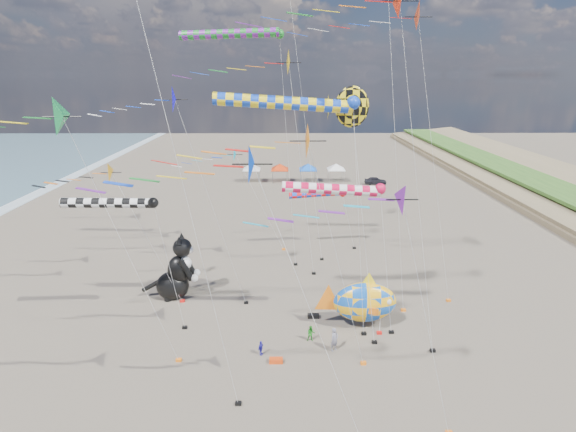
# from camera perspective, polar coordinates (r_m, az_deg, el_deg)

# --- Properties ---
(delta_kite_0) EXTENTS (10.24, 1.77, 12.04)m
(delta_kite_0) POSITION_cam_1_polar(r_m,az_deg,el_deg) (37.39, -22.25, 4.62)
(delta_kite_0) COLOR orange
(delta_kite_0) RESTS_ON ground
(delta_kite_1) EXTENTS (11.96, 2.20, 16.04)m
(delta_kite_1) POSITION_cam_1_polar(r_m,az_deg,el_deg) (25.54, 0.21, 9.27)
(delta_kite_1) COLOR orange
(delta_kite_1) RESTS_ON ground
(delta_kite_2) EXTENTS (11.65, 1.88, 15.74)m
(delta_kite_2) POSITION_cam_1_polar(r_m,az_deg,el_deg) (18.08, -5.43, 5.11)
(delta_kite_2) COLOR #0437C4
(delta_kite_2) RESTS_ON ground
(delta_kite_4) EXTENTS (9.87, 1.71, 11.34)m
(delta_kite_4) POSITION_cam_1_polar(r_m,az_deg,el_deg) (46.62, -6.49, 7.25)
(delta_kite_4) COLOR #0CACD4
(delta_kite_4) RESTS_ON ground
(delta_kite_5) EXTENTS (13.12, 2.42, 17.36)m
(delta_kite_5) POSITION_cam_1_polar(r_m,az_deg,el_deg) (28.65, -26.59, 10.87)
(delta_kite_5) COLOR #178B44
(delta_kite_5) RESTS_ON ground
(delta_kite_8) EXTENTS (9.98, 2.21, 17.70)m
(delta_kite_8) POSITION_cam_1_polar(r_m,az_deg,el_deg) (34.48, -13.26, 13.78)
(delta_kite_8) COLOR #150DDE
(delta_kite_8) RESTS_ON ground
(delta_kite_9) EXTENTS (10.30, 1.60, 13.90)m
(delta_kite_9) POSITION_cam_1_polar(r_m,az_deg,el_deg) (20.30, 9.72, 1.14)
(delta_kite_9) COLOR #7713A1
(delta_kite_9) RESTS_ON ground
(delta_kite_10) EXTENTS (13.45, 2.29, 23.44)m
(delta_kite_10) POSITION_cam_1_polar(r_m,az_deg,el_deg) (35.01, 14.08, 23.07)
(delta_kite_10) COLOR red
(delta_kite_10) RESTS_ON ground
(delta_kite_11) EXTENTS (12.18, 2.37, 20.54)m
(delta_kite_11) POSITION_cam_1_polar(r_m,az_deg,el_deg) (39.37, -2.10, 18.59)
(delta_kite_11) COLOR yellow
(delta_kite_11) RESTS_ON ground
(delta_kite_12) EXTENTS (12.89, 2.30, 23.31)m
(delta_kite_12) POSITION_cam_1_polar(r_m,az_deg,el_deg) (27.31, 10.58, 24.75)
(delta_kite_12) COLOR #FF2806
(delta_kite_12) RESTS_ON ground
(windsock_0) EXTENTS (10.42, 0.86, 17.04)m
(windsock_0) POSITION_cam_1_polar(r_m,az_deg,el_deg) (28.87, 0.33, 14.07)
(windsock_0) COLOR blue
(windsock_0) RESTS_ON ground
(windsock_1) EXTENTS (8.24, 0.76, 11.40)m
(windsock_1) POSITION_cam_1_polar(r_m,az_deg,el_deg) (30.10, 6.25, 3.32)
(windsock_1) COLOR #D10E3E
(windsock_1) RESTS_ON ground
(windsock_2) EXTENTS (7.39, 0.71, 6.62)m
(windsock_2) POSITION_cam_1_polar(r_m,az_deg,el_deg) (47.64, 3.99, 2.79)
(windsock_2) COLOR red
(windsock_2) RESTS_ON ground
(windsock_3) EXTENTS (7.88, 0.74, 10.24)m
(windsock_3) POSITION_cam_1_polar(r_m,az_deg,el_deg) (33.10, -21.26, 1.47)
(windsock_3) COLOR black
(windsock_3) RESTS_ON ground
(windsock_4) EXTENTS (10.35, 0.82, 22.05)m
(windsock_4) POSITION_cam_1_polar(r_m,az_deg,el_deg) (41.89, -6.85, 21.86)
(windsock_4) COLOR #188425
(windsock_4) RESTS_ON ground
(angelfish_kite) EXTENTS (3.74, 3.02, 17.62)m
(angelfish_kite) POSITION_cam_1_polar(r_m,az_deg,el_deg) (30.05, 7.74, 13.32)
(angelfish_kite) COLOR yellow
(angelfish_kite) RESTS_ON ground
(cat_inflatable) EXTENTS (4.24, 2.13, 5.71)m
(cat_inflatable) POSITION_cam_1_polar(r_m,az_deg,el_deg) (39.24, -14.17, -6.22)
(cat_inflatable) COLOR black
(cat_inflatable) RESTS_ON ground
(fish_inflatable) EXTENTS (6.28, 2.18, 4.52)m
(fish_inflatable) POSITION_cam_1_polar(r_m,az_deg,el_deg) (34.50, 9.62, -10.70)
(fish_inflatable) COLOR #1250B7
(fish_inflatable) RESTS_ON ground
(person_adult) EXTENTS (0.74, 0.72, 1.71)m
(person_adult) POSITION_cam_1_polar(r_m,az_deg,el_deg) (32.23, 5.91, -15.33)
(person_adult) COLOR slate
(person_adult) RESTS_ON ground
(child_green) EXTENTS (0.61, 0.49, 1.19)m
(child_green) POSITION_cam_1_polar(r_m,az_deg,el_deg) (33.22, 2.94, -14.69)
(child_green) COLOR #1C7B1C
(child_green) RESTS_ON ground
(child_blue) EXTENTS (0.51, 0.66, 1.05)m
(child_blue) POSITION_cam_1_polar(r_m,az_deg,el_deg) (31.87, -3.47, -16.39)
(child_blue) COLOR #2420AB
(child_blue) RESTS_ON ground
(kite_bag_1) EXTENTS (0.90, 0.44, 0.30)m
(kite_bag_1) POSITION_cam_1_polar(r_m,az_deg,el_deg) (31.33, -1.53, -17.87)
(kite_bag_1) COLOR red
(kite_bag_1) RESTS_ON ground
(kite_bag_2) EXTENTS (0.90, 0.44, 0.30)m
(kite_bag_2) POSITION_cam_1_polar(r_m,az_deg,el_deg) (39.11, 8.85, -10.35)
(kite_bag_2) COLOR blue
(kite_bag_2) RESTS_ON ground
(kite_bag_3) EXTENTS (0.90, 0.44, 0.30)m
(kite_bag_3) POSITION_cam_1_polar(r_m,az_deg,el_deg) (36.24, 3.24, -12.55)
(kite_bag_3) COLOR black
(kite_bag_3) RESTS_ON ground
(tent_row) EXTENTS (19.20, 4.20, 3.80)m
(tent_row) POSITION_cam_1_polar(r_m,az_deg,el_deg) (79.86, 0.75, 6.56)
(tent_row) COLOR silver
(tent_row) RESTS_ON ground
(parked_car) EXTENTS (3.88, 1.77, 1.29)m
(parked_car) POSITION_cam_1_polar(r_m,az_deg,el_deg) (80.03, 11.05, 4.43)
(parked_car) COLOR #26262D
(parked_car) RESTS_ON ground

